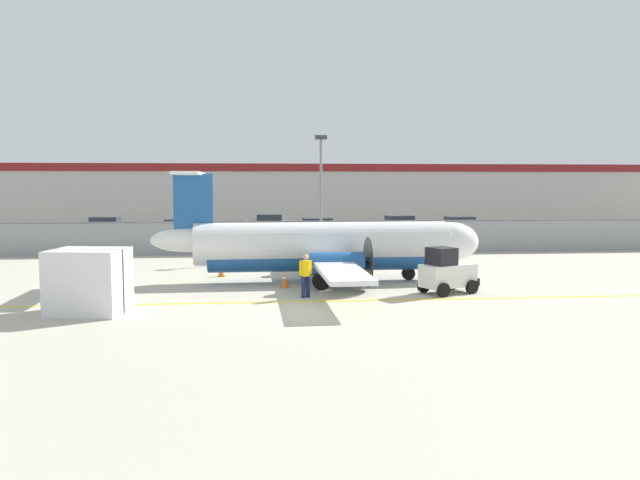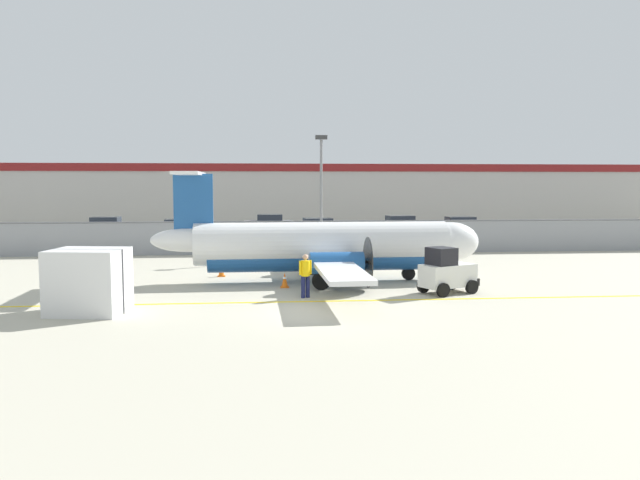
# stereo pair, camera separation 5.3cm
# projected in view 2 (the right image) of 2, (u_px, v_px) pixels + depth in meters

# --- Properties ---
(ground_plane) EXTENTS (140.00, 140.00, 0.01)m
(ground_plane) POSITION_uv_depth(u_px,v_px,m) (324.00, 301.00, 23.47)
(ground_plane) COLOR #B2AD99
(perimeter_fence) EXTENTS (98.00, 0.10, 2.10)m
(perimeter_fence) POSITION_uv_depth(u_px,v_px,m) (299.00, 236.00, 39.24)
(perimeter_fence) COLOR gray
(perimeter_fence) RESTS_ON ground
(parking_lot_strip) EXTENTS (98.00, 17.00, 0.12)m
(parking_lot_strip) POSITION_uv_depth(u_px,v_px,m) (291.00, 237.00, 50.74)
(parking_lot_strip) COLOR #38383A
(parking_lot_strip) RESTS_ON ground
(background_building) EXTENTS (91.00, 8.10, 6.50)m
(background_building) POSITION_uv_depth(u_px,v_px,m) (283.00, 194.00, 68.79)
(background_building) COLOR beige
(background_building) RESTS_ON ground
(commuter_airplane) EXTENTS (14.87, 16.03, 4.92)m
(commuter_airplane) POSITION_uv_depth(u_px,v_px,m) (328.00, 246.00, 28.09)
(commuter_airplane) COLOR white
(commuter_airplane) RESTS_ON ground
(baggage_tug) EXTENTS (2.58, 2.11, 1.88)m
(baggage_tug) POSITION_uv_depth(u_px,v_px,m) (447.00, 272.00, 25.10)
(baggage_tug) COLOR silver
(baggage_tug) RESTS_ON ground
(ground_crew_worker) EXTENTS (0.54, 0.44, 1.70)m
(ground_crew_worker) POSITION_uv_depth(u_px,v_px,m) (305.00, 273.00, 24.13)
(ground_crew_worker) COLOR #191E4C
(ground_crew_worker) RESTS_ON ground
(cargo_container) EXTENTS (2.68, 2.34, 2.20)m
(cargo_container) POSITION_uv_depth(u_px,v_px,m) (88.00, 281.00, 21.24)
(cargo_container) COLOR silver
(cargo_container) RESTS_ON ground
(traffic_cone_near_left) EXTENTS (0.36, 0.36, 0.64)m
(traffic_cone_near_left) POSITION_uv_depth(u_px,v_px,m) (285.00, 280.00, 26.54)
(traffic_cone_near_left) COLOR orange
(traffic_cone_near_left) RESTS_ON ground
(traffic_cone_near_right) EXTENTS (0.36, 0.36, 0.64)m
(traffic_cone_near_right) POSITION_uv_depth(u_px,v_px,m) (221.00, 270.00, 29.72)
(traffic_cone_near_right) COLOR orange
(traffic_cone_near_right) RESTS_ON ground
(parked_car_0) EXTENTS (4.24, 2.08, 1.58)m
(parked_car_0) POSITION_uv_depth(u_px,v_px,m) (107.00, 227.00, 51.20)
(parked_car_0) COLOR gray
(parked_car_0) RESTS_ON parking_lot_strip
(parked_car_1) EXTENTS (4.36, 2.36, 1.58)m
(parked_car_1) POSITION_uv_depth(u_px,v_px,m) (178.00, 229.00, 48.17)
(parked_car_1) COLOR silver
(parked_car_1) RESTS_ON parking_lot_strip
(parked_car_2) EXTENTS (4.21, 2.02, 1.58)m
(parked_car_2) POSITION_uv_depth(u_px,v_px,m) (269.00, 223.00, 55.53)
(parked_car_2) COLOR slate
(parked_car_2) RESTS_ON parking_lot_strip
(parked_car_3) EXTENTS (4.34, 2.32, 1.58)m
(parked_car_3) POSITION_uv_depth(u_px,v_px,m) (316.00, 228.00, 49.50)
(parked_car_3) COLOR silver
(parked_car_3) RESTS_ON parking_lot_strip
(parked_car_4) EXTENTS (4.38, 2.41, 1.58)m
(parked_car_4) POSITION_uv_depth(u_px,v_px,m) (401.00, 225.00, 53.26)
(parked_car_4) COLOR slate
(parked_car_4) RESTS_ON parking_lot_strip
(parked_car_5) EXTENTS (4.30, 2.21, 1.58)m
(parked_car_5) POSITION_uv_depth(u_px,v_px,m) (461.00, 226.00, 51.56)
(parked_car_5) COLOR red
(parked_car_5) RESTS_ON parking_lot_strip
(apron_light_pole) EXTENTS (0.70, 0.30, 7.27)m
(apron_light_pole) POSITION_uv_depth(u_px,v_px,m) (321.00, 186.00, 37.05)
(apron_light_pole) COLOR slate
(apron_light_pole) RESTS_ON ground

